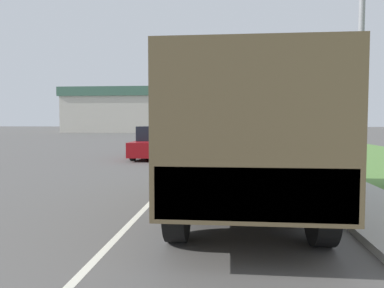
{
  "coord_description": "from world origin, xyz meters",
  "views": [
    {
      "loc": [
        1.68,
        4.28,
        1.76
      ],
      "look_at": [
        0.79,
        13.37,
        1.21
      ],
      "focal_mm": 35.0,
      "sensor_mm": 36.0,
      "label": 1
    }
  ],
  "objects_px": {
    "military_truck": "(243,132)",
    "car_nearest_ahead": "(157,144)",
    "car_third_ahead": "(232,132)",
    "lamp_post": "(353,0)",
    "car_second_ahead": "(230,133)"
  },
  "relations": [
    {
      "from": "military_truck",
      "to": "car_nearest_ahead",
      "type": "relative_size",
      "value": 1.63
    },
    {
      "from": "car_third_ahead",
      "to": "lamp_post",
      "type": "distance_m",
      "value": 32.07
    },
    {
      "from": "car_nearest_ahead",
      "to": "lamp_post",
      "type": "xyz_separation_m",
      "value": [
        6.32,
        -8.6,
        3.9
      ]
    },
    {
      "from": "car_third_ahead",
      "to": "military_truck",
      "type": "bearing_deg",
      "value": -90.09
    },
    {
      "from": "car_nearest_ahead",
      "to": "car_second_ahead",
      "type": "relative_size",
      "value": 1.09
    },
    {
      "from": "car_second_ahead",
      "to": "car_third_ahead",
      "type": "relative_size",
      "value": 0.96
    },
    {
      "from": "military_truck",
      "to": "car_second_ahead",
      "type": "bearing_deg",
      "value": 90.47
    },
    {
      "from": "military_truck",
      "to": "car_nearest_ahead",
      "type": "xyz_separation_m",
      "value": [
        -3.73,
        10.27,
        -0.86
      ]
    },
    {
      "from": "military_truck",
      "to": "lamp_post",
      "type": "relative_size",
      "value": 0.94
    },
    {
      "from": "car_nearest_ahead",
      "to": "lamp_post",
      "type": "height_order",
      "value": "lamp_post"
    },
    {
      "from": "military_truck",
      "to": "car_second_ahead",
      "type": "relative_size",
      "value": 1.76
    },
    {
      "from": "car_third_ahead",
      "to": "lamp_post",
      "type": "bearing_deg",
      "value": -85.43
    },
    {
      "from": "car_nearest_ahead",
      "to": "lamp_post",
      "type": "relative_size",
      "value": 0.58
    },
    {
      "from": "car_second_ahead",
      "to": "car_third_ahead",
      "type": "distance_m",
      "value": 8.08
    },
    {
      "from": "car_second_ahead",
      "to": "car_nearest_ahead",
      "type": "bearing_deg",
      "value": -103.16
    }
  ]
}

